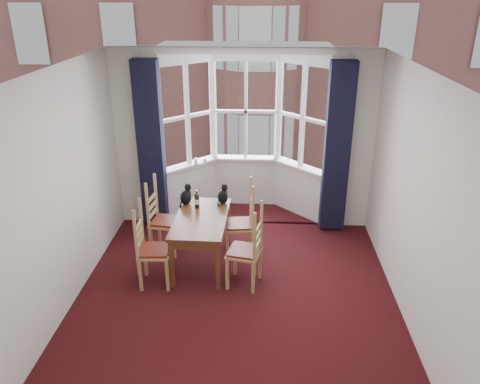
# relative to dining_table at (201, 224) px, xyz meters

# --- Properties ---
(floor) EXTENTS (4.50, 4.50, 0.00)m
(floor) POSITION_rel_dining_table_xyz_m (0.52, -0.92, -0.63)
(floor) COLOR black
(floor) RESTS_ON ground
(ceiling) EXTENTS (4.50, 4.50, 0.00)m
(ceiling) POSITION_rel_dining_table_xyz_m (0.52, -0.92, 2.17)
(ceiling) COLOR white
(ceiling) RESTS_ON floor
(wall_left) EXTENTS (0.00, 4.50, 4.50)m
(wall_left) POSITION_rel_dining_table_xyz_m (-1.48, -0.92, 0.77)
(wall_left) COLOR silver
(wall_left) RESTS_ON floor
(wall_right) EXTENTS (0.00, 4.50, 4.50)m
(wall_right) POSITION_rel_dining_table_xyz_m (2.52, -0.92, 0.77)
(wall_right) COLOR silver
(wall_right) RESTS_ON floor
(wall_near) EXTENTS (4.00, 0.00, 4.00)m
(wall_near) POSITION_rel_dining_table_xyz_m (0.52, -3.17, 0.77)
(wall_near) COLOR silver
(wall_near) RESTS_ON floor
(wall_back_pier_left) EXTENTS (0.70, 0.12, 2.80)m
(wall_back_pier_left) POSITION_rel_dining_table_xyz_m (-1.13, 1.33, 0.77)
(wall_back_pier_left) COLOR silver
(wall_back_pier_left) RESTS_ON floor
(wall_back_pier_right) EXTENTS (0.70, 0.12, 2.80)m
(wall_back_pier_right) POSITION_rel_dining_table_xyz_m (2.17, 1.33, 0.77)
(wall_back_pier_right) COLOR silver
(wall_back_pier_right) RESTS_ON floor
(bay_window) EXTENTS (2.76, 0.94, 2.80)m
(bay_window) POSITION_rel_dining_table_xyz_m (0.52, 1.83, 0.77)
(bay_window) COLOR white
(bay_window) RESTS_ON floor
(curtain_left) EXTENTS (0.38, 0.22, 2.60)m
(curtain_left) POSITION_rel_dining_table_xyz_m (-0.90, 1.15, 0.72)
(curtain_left) COLOR black
(curtain_left) RESTS_ON floor
(curtain_right) EXTENTS (0.38, 0.22, 2.60)m
(curtain_right) POSITION_rel_dining_table_xyz_m (1.94, 1.15, 0.72)
(curtain_right) COLOR black
(curtain_right) RESTS_ON floor
(dining_table) EXTENTS (0.72, 1.31, 0.72)m
(dining_table) POSITION_rel_dining_table_xyz_m (0.00, 0.00, 0.00)
(dining_table) COLOR brown
(dining_table) RESTS_ON floor
(chair_left_near) EXTENTS (0.42, 0.44, 0.92)m
(chair_left_near) POSITION_rel_dining_table_xyz_m (-0.63, -0.51, -0.15)
(chair_left_near) COLOR tan
(chair_left_near) RESTS_ON floor
(chair_left_far) EXTENTS (0.44, 0.46, 0.92)m
(chair_left_far) POSITION_rel_dining_table_xyz_m (-0.66, 0.32, -0.15)
(chair_left_far) COLOR tan
(chair_left_far) RESTS_ON floor
(chair_right_near) EXTENTS (0.48, 0.50, 0.92)m
(chair_right_near) POSITION_rel_dining_table_xyz_m (0.69, -0.48, -0.15)
(chair_right_near) COLOR tan
(chair_right_near) RESTS_ON floor
(chair_right_far) EXTENTS (0.44, 0.46, 0.92)m
(chair_right_far) POSITION_rel_dining_table_xyz_m (0.59, 0.28, -0.15)
(chair_right_far) COLOR tan
(chair_right_far) RESTS_ON floor
(cat_left) EXTENTS (0.22, 0.25, 0.30)m
(cat_left) POSITION_rel_dining_table_xyz_m (-0.27, 0.42, 0.21)
(cat_left) COLOR black
(cat_left) RESTS_ON dining_table
(cat_right) EXTENTS (0.20, 0.24, 0.28)m
(cat_right) POSITION_rel_dining_table_xyz_m (0.26, 0.48, 0.21)
(cat_right) COLOR black
(cat_right) RESTS_ON dining_table
(wine_bottle) EXTENTS (0.07, 0.07, 0.27)m
(wine_bottle) POSITION_rel_dining_table_xyz_m (-0.09, 0.30, 0.21)
(wine_bottle) COLOR black
(wine_bottle) RESTS_ON dining_table
(candle_tall) EXTENTS (0.06, 0.06, 0.10)m
(candle_tall) POSITION_rel_dining_table_xyz_m (-0.30, 1.68, 0.30)
(candle_tall) COLOR white
(candle_tall) RESTS_ON bay_window
(candle_short) EXTENTS (0.06, 0.06, 0.09)m
(candle_short) POSITION_rel_dining_table_xyz_m (-0.15, 1.71, 0.29)
(candle_short) COLOR white
(candle_short) RESTS_ON bay_window
(street) EXTENTS (80.00, 80.00, 0.00)m
(street) POSITION_rel_dining_table_xyz_m (0.52, 31.33, -6.63)
(street) COLOR #333335
(street) RESTS_ON ground
(tenement_building) EXTENTS (18.40, 7.80, 15.20)m
(tenement_building) POSITION_rel_dining_table_xyz_m (0.52, 13.09, 0.97)
(tenement_building) COLOR #98584E
(tenement_building) RESTS_ON street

